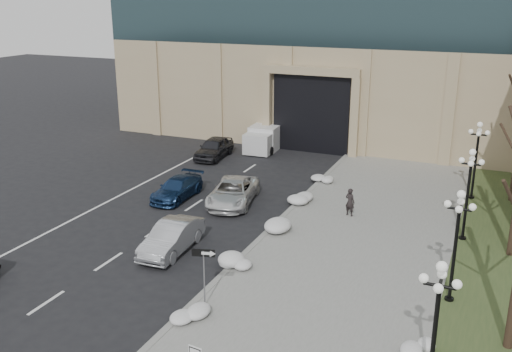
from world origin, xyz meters
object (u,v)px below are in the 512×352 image
Objects in this scene: car_b at (172,237)px; car_d at (233,192)px; lamppost_a at (437,315)px; car_c at (177,188)px; pedestrian at (350,202)px; lamppost_b at (457,232)px; car_e at (214,148)px; box_truck at (268,136)px; lamppost_d at (477,150)px; one_way_sign at (207,260)px; lamppost_c at (469,182)px.

car_d is at bearing 88.36° from car_b.
car_d is 1.07× the size of lamppost_a.
car_d is at bearing 7.76° from car_c.
pedestrian is 0.33× the size of lamppost_b.
pedestrian is at bearing -36.29° from car_e.
car_b is 0.71× the size of box_truck.
lamppost_b reaches higher than car_e.
box_truck reaches higher than car_e.
car_c is 0.91× the size of lamppost_d.
car_b is at bearing -61.86° from car_c.
one_way_sign is at bearing -76.47° from box_truck.
car_b is 5.80m from one_way_sign.
box_truck is at bearing 86.84° from car_c.
box_truck is 1.29× the size of lamppost_a.
lamppost_b is (8.62, 4.27, 0.98)m from one_way_sign.
pedestrian is at bearing 5.17° from car_c.
pedestrian is 0.33× the size of lamppost_a.
lamppost_a is (18.38, -21.45, 2.31)m from car_e.
lamppost_c reaches higher than car_b.
pedestrian is 8.56m from lamppost_d.
car_b is 14.28m from lamppost_a.
one_way_sign is 0.53× the size of lamppost_c.
pedestrian is (6.69, 7.63, 0.19)m from car_b.
lamppost_b is (16.31, -6.16, 2.45)m from car_c.
lamppost_d is (0.00, 19.50, 0.00)m from lamppost_a.
car_e is (-5.70, 15.31, 0.04)m from car_b.
car_e is 0.94× the size of lamppost_a.
one_way_sign is at bearing 96.23° from pedestrian.
one_way_sign reaches higher than car_c.
one_way_sign is at bearing -153.64° from lamppost_b.
one_way_sign reaches higher than car_d.
one_way_sign is 0.53× the size of lamppost_d.
one_way_sign is at bearing -47.01° from car_b.
car_b is 1.72× the size of one_way_sign.
lamppost_b reaches higher than pedestrian.
lamppost_a is at bearing -90.00° from lamppost_c.
car_e is 2.85× the size of pedestrian.
car_e is 21.60m from one_way_sign.
car_c is 9.03m from car_e.
car_b is at bearing -84.37° from box_truck.
box_truck is at bearing 158.21° from lamppost_d.
car_e is 0.94× the size of lamppost_b.
lamppost_d reaches higher than car_e.
car_c is 0.91× the size of lamppost_b.
lamppost_d is at bearing 47.85° from one_way_sign.
lamppost_c is at bearing -90.00° from lamppost_d.
pedestrian is at bearing -54.22° from box_truck.
lamppost_b is (12.85, -6.69, 2.37)m from car_d.
box_truck is 1.29× the size of lamppost_b.
car_c is 0.85× the size of car_d.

